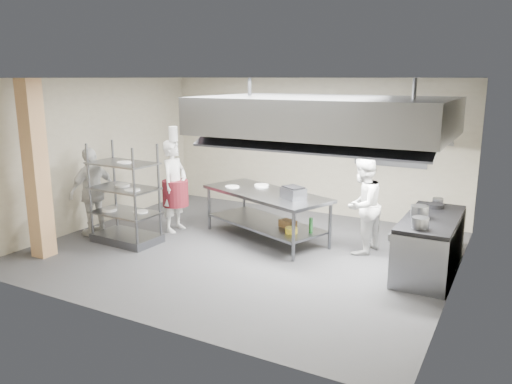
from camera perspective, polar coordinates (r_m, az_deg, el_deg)
The scene contains 23 objects.
floor at distance 8.99m, azimuth -1.37°, elevation -6.58°, with size 7.00×7.00×0.00m, color #3D3D40.
ceiling at distance 8.47m, azimuth -1.48°, elevation 12.90°, with size 7.00×7.00×0.00m, color silver.
wall_back at distance 11.28m, azimuth 6.20°, elevation 5.22°, with size 7.00×7.00×0.00m, color #A29881.
wall_left at distance 10.76m, azimuth -17.87°, elevation 4.29°, with size 6.00×6.00×0.00m, color #A29881.
wall_right at distance 7.54m, azimuth 22.34°, elevation 0.43°, with size 6.00×6.00×0.00m, color #A29881.
column at distance 9.09m, azimuth -23.82°, elevation 2.30°, with size 0.30×0.30×3.00m, color tan.
exhaust_hood at distance 8.30m, azimuth 7.84°, elevation 8.64°, with size 4.00×2.50×0.60m, color gray.
hood_strip_a at distance 8.69m, azimuth 2.18°, elevation 6.82°, with size 1.60×0.12×0.04m, color white.
hood_strip_b at distance 8.06m, azimuth 13.79°, elevation 5.98°, with size 1.60×0.12×0.04m, color white.
wall_shelf at distance 10.58m, azimuth 14.94°, elevation 4.34°, with size 1.50×0.28×0.04m, color gray.
island at distance 9.47m, azimuth 1.12°, elevation -2.68°, with size 2.57×1.07×0.91m, color gray, non-canonical shape.
island_worktop at distance 9.36m, azimuth 1.13°, elevation -0.18°, with size 2.57×1.07×0.06m, color gray.
island_undershelf at distance 9.51m, azimuth 1.11°, elevation -3.58°, with size 2.37×0.97×0.04m, color slate.
pass_rack at distance 9.47m, azimuth -14.81°, elevation -0.19°, with size 1.23×0.72×1.85m, color slate, non-canonical shape.
cooking_range at distance 8.35m, azimuth 19.22°, elevation -5.86°, with size 0.80×2.00×0.84m, color slate.
range_top at distance 8.22m, azimuth 19.46°, elevation -2.88°, with size 0.78×1.96×0.06m, color black.
chef_head at distance 9.98m, azimuth -9.30°, elevation 0.66°, with size 0.66×0.44×1.82m, color silver.
chef_line at distance 8.81m, azimuth 12.06°, elevation -1.51°, with size 0.83×0.64×1.70m, color white.
chef_plating at distance 10.10m, azimuth -18.13°, elevation 0.03°, with size 1.00×0.42×1.72m, color white.
griddle at distance 8.85m, azimuth 4.28°, elevation -0.14°, with size 0.40×0.31×0.19m, color slate.
wicker_basket at distance 9.20m, azimuth 3.66°, elevation -3.62°, with size 0.30×0.20×0.13m, color olive.
stockpot at distance 8.07m, azimuth 18.18°, elevation -2.15°, with size 0.27×0.27×0.19m, color gray.
plate_stack at distance 9.55m, azimuth -14.70°, elevation -2.13°, with size 0.28×0.28×0.05m, color white.
Camera 1 is at (4.22, -7.35, 3.02)m, focal length 35.00 mm.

